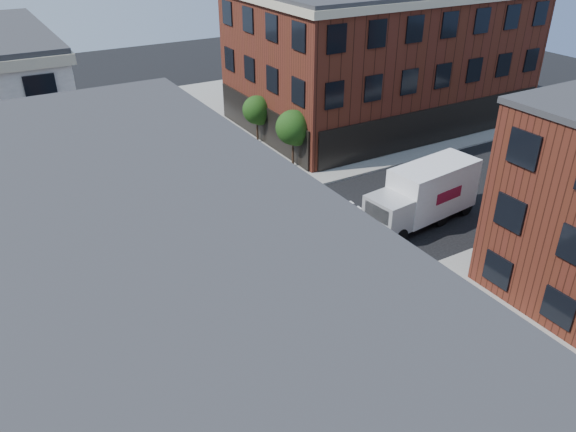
% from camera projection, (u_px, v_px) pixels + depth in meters
% --- Properties ---
extents(ground, '(120.00, 120.00, 0.00)m').
position_uv_depth(ground, '(271.00, 251.00, 33.48)').
color(ground, black).
rests_on(ground, ground).
extents(sidewalk_ne, '(30.00, 30.00, 0.15)m').
position_uv_depth(sidewalk_ne, '(350.00, 103.00, 58.64)').
color(sidewalk_ne, gray).
rests_on(sidewalk_ne, ground).
extents(building_ne, '(25.00, 16.00, 12.00)m').
position_uv_depth(building_ne, '(381.00, 56.00, 51.78)').
color(building_ne, '#4D1F13').
rests_on(building_ne, ground).
extents(tree_near, '(2.69, 2.69, 4.49)m').
position_uv_depth(tree_near, '(294.00, 129.00, 42.86)').
color(tree_near, black).
rests_on(tree_near, ground).
extents(tree_far, '(2.43, 2.43, 4.07)m').
position_uv_depth(tree_far, '(258.00, 111.00, 47.54)').
color(tree_far, black).
rests_on(tree_far, ground).
extents(signal_pole, '(1.29, 1.24, 4.60)m').
position_uv_depth(signal_pole, '(207.00, 309.00, 24.08)').
color(signal_pole, black).
rests_on(signal_pole, ground).
extents(box_truck, '(8.62, 3.46, 3.82)m').
position_uv_depth(box_truck, '(425.00, 194.00, 35.78)').
color(box_truck, silver).
rests_on(box_truck, ground).
extents(traffic_cone, '(0.51, 0.51, 0.79)m').
position_uv_depth(traffic_cone, '(219.00, 328.00, 26.80)').
color(traffic_cone, '#FE5E0B').
rests_on(traffic_cone, ground).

